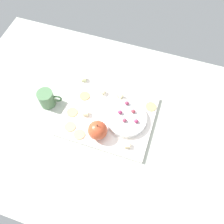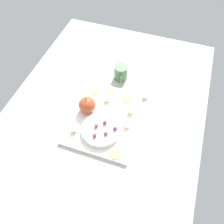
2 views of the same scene
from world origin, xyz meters
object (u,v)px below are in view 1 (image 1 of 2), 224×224
(apple_whole, at_px, (98,130))
(cracker_3, at_px, (72,112))
(platter, at_px, (109,116))
(grape_2, at_px, (127,103))
(grape_0, at_px, (125,120))
(cheese_cube_3, at_px, (84,79))
(cheese_cube_4, at_px, (86,113))
(cracker_4, at_px, (151,107))
(cup, at_px, (47,99))
(cracker_2, at_px, (70,127))
(serving_dish, at_px, (126,119))
(grape_3, at_px, (133,111))
(grape_4, at_px, (120,112))
(cheese_cube_2, at_px, (127,145))
(cracker_1, at_px, (85,96))
(cheese_cube_1, at_px, (102,92))
(cracker_0, at_px, (79,134))
(grape_1, at_px, (136,121))
(cheese_cube_0, at_px, (120,96))

(apple_whole, bearing_deg, cracker_3, -23.37)
(platter, bearing_deg, grape_2, -133.19)
(platter, bearing_deg, grape_0, 165.08)
(cheese_cube_3, height_order, cheese_cube_4, same)
(platter, xyz_separation_m, cracker_4, (-0.15, -0.09, 0.01))
(platter, relative_size, cup, 3.82)
(cheese_cube_4, distance_m, cracker_2, 0.08)
(serving_dish, height_order, grape_2, grape_2)
(grape_3, distance_m, grape_4, 0.05)
(serving_dish, relative_size, cracker_2, 3.65)
(cheese_cube_2, xyz_separation_m, cheese_cube_4, (0.20, -0.08, 0.00))
(apple_whole, distance_m, grape_4, 0.12)
(cheese_cube_2, distance_m, cracker_1, 0.28)
(cheese_cube_2, relative_size, cracker_2, 0.47)
(grape_2, bearing_deg, grape_3, 140.59)
(apple_whole, height_order, cheese_cube_3, apple_whole)
(cheese_cube_1, distance_m, cracker_0, 0.21)
(cheese_cube_4, relative_size, grape_1, 1.18)
(cracker_1, xyz_separation_m, grape_4, (-0.17, 0.04, 0.03))
(cheese_cube_0, distance_m, grape_3, 0.10)
(cheese_cube_4, height_order, grape_2, grape_2)
(cheese_cube_0, bearing_deg, cheese_cube_2, 114.14)
(apple_whole, relative_size, cheese_cube_1, 3.62)
(cracker_1, bearing_deg, cheese_cube_4, 115.51)
(platter, bearing_deg, cheese_cube_2, 135.37)
(cup, bearing_deg, cheese_cube_3, -124.45)
(cheese_cube_0, xyz_separation_m, cracker_1, (0.14, 0.04, -0.01))
(apple_whole, relative_size, cracker_4, 1.69)
(cracker_2, bearing_deg, grape_4, -148.07)
(cheese_cube_0, height_order, cheese_cube_1, same)
(cracker_2, distance_m, grape_2, 0.25)
(cheese_cube_0, height_order, cheese_cube_4, same)
(cracker_4, xyz_separation_m, grape_3, (0.06, 0.06, 0.03))
(grape_1, bearing_deg, grape_4, -14.23)
(cheese_cube_1, bearing_deg, cracker_3, 56.09)
(grape_2, xyz_separation_m, cup, (0.32, 0.08, -0.01))
(cup, bearing_deg, platter, -176.23)
(cracker_1, bearing_deg, cup, 27.88)
(grape_0, bearing_deg, grape_2, -80.36)
(cup, bearing_deg, grape_3, -172.21)
(cheese_cube_1, xyz_separation_m, grape_0, (-0.13, 0.11, 0.02))
(cracker_1, distance_m, cracker_2, 0.15)
(cracker_3, height_order, grape_3, grape_3)
(cheese_cube_1, bearing_deg, cup, 28.59)
(platter, xyz_separation_m, cracker_3, (0.15, 0.03, 0.01))
(cheese_cube_0, bearing_deg, cheese_cube_1, 3.02)
(grape_0, bearing_deg, cheese_cube_0, -65.28)
(cracker_1, bearing_deg, cheese_cube_2, 145.83)
(grape_2, bearing_deg, cracker_0, 51.75)
(cracker_0, bearing_deg, cup, -28.83)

